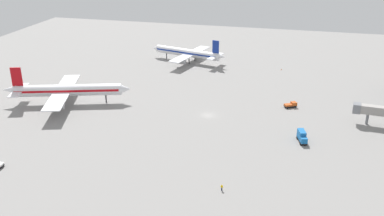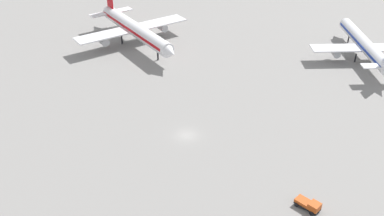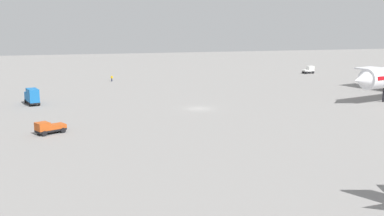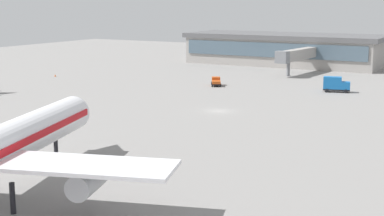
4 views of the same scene
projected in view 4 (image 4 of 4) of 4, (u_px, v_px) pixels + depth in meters
ground at (218, 111)px, 101.88m from camera, size 288.00×288.00×0.00m
terminal_building at (285, 49)px, 175.70m from camera, size 59.98×22.14×9.36m
pushback_tractor at (216, 82)px, 132.07m from camera, size 3.80×4.77×1.90m
catering_truck at (336, 84)px, 122.70m from camera, size 5.90×3.38×3.30m
jet_bridge at (296, 55)px, 152.15m from camera, size 4.75×20.35×6.74m
safety_cone_near_gate at (55, 75)px, 148.12m from camera, size 0.44×0.44×0.60m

